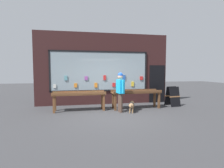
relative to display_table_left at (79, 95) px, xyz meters
name	(u,v)px	position (x,y,z in m)	size (l,w,h in m)	color
ground_plane	(113,115)	(1.32, -0.97, -0.69)	(40.00, 40.00, 0.00)	#38383A
shopfront_facade	(104,69)	(1.35, 1.42, 1.18)	(7.07, 0.29, 3.78)	#331919
display_table_left	(79,95)	(0.00, 0.00, 0.00)	(2.35, 0.65, 0.87)	brown
display_table_right	(136,94)	(2.65, 0.00, 0.01)	(2.35, 0.68, 0.88)	brown
person_browsing	(120,89)	(1.74, -0.60, 0.32)	(0.29, 0.67, 1.71)	#4C382D
small_dog	(132,105)	(2.20, -0.75, -0.37)	(0.38, 0.58, 0.46)	#99724C
sandwich_board_sign	(172,96)	(4.67, 0.21, -0.19)	(0.67, 0.67, 0.99)	black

